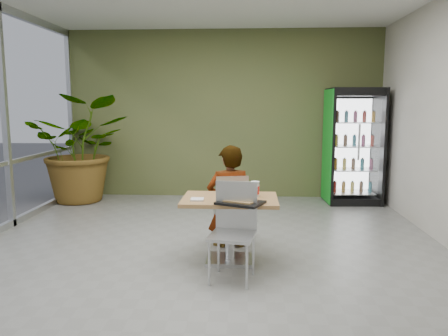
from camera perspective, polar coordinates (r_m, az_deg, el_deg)
The scene contains 12 objects.
ground at distance 5.28m, azimuth -2.40°, elevation -11.52°, with size 7.00×7.00×0.00m, color gray.
room_envelope at distance 4.97m, azimuth -2.51°, elevation 6.10°, with size 6.00×7.00×3.20m, color beige, non-canonical shape.
dining_table at distance 4.97m, azimuth 0.77°, elevation -6.29°, with size 1.07×0.75×0.75m.
chair_far at distance 5.54m, azimuth 0.92°, elevation -4.80°, with size 0.48×0.49×0.91m.
chair_near at distance 4.54m, azimuth 1.35°, elevation -7.12°, with size 0.51×0.52×1.00m.
seated_woman at distance 5.59m, azimuth 0.72°, elevation -5.11°, with size 0.59×0.38×1.59m, color black.
pizza_plate at distance 4.95m, azimuth 0.39°, elevation -3.64°, with size 0.29×0.21×0.03m.
soda_cup at distance 4.98m, azimuth 4.09°, elevation -2.78°, with size 0.10×0.10×0.17m.
napkin_stack at distance 4.80m, azimuth -3.52°, elevation -4.11°, with size 0.14×0.14×0.02m, color silver.
cafeteria_tray at distance 4.62m, azimuth 2.15°, elevation -4.55°, with size 0.46×0.33×0.03m, color black.
beverage_fridge at distance 8.27m, azimuth 16.53°, elevation 2.76°, with size 0.99×0.78×2.08m.
potted_plant at distance 8.48m, azimuth -18.06°, elevation 2.42°, with size 1.77×1.53×1.97m, color #2C692A.
Camera 1 is at (0.49, -4.94, 1.79)m, focal length 35.00 mm.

